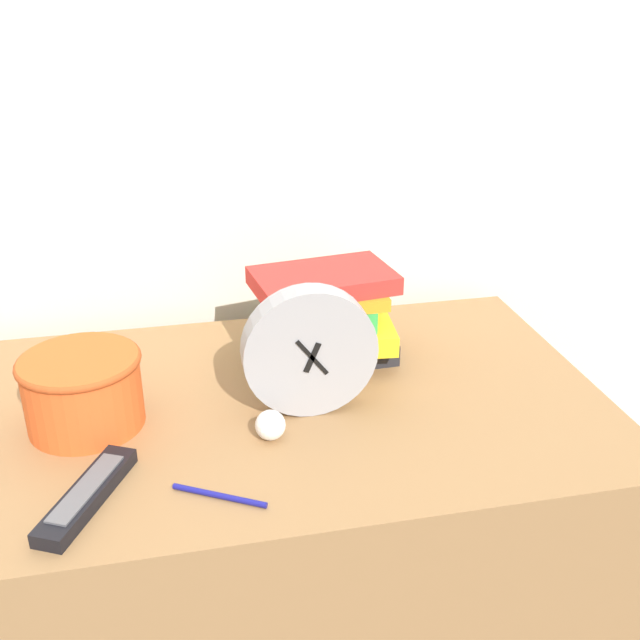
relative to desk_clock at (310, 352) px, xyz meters
name	(u,v)px	position (x,y,z in m)	size (l,w,h in m)	color
wall_back	(205,45)	(-0.10, 0.43, 0.40)	(6.00, 0.04, 2.40)	silver
desk	(252,574)	(-0.10, 0.04, -0.45)	(1.14, 0.63, 0.70)	olive
desk_clock	(310,352)	(0.00, 0.00, 0.00)	(0.20, 0.04, 0.20)	#99999E
book_stack	(328,314)	(0.07, 0.17, -0.02)	(0.25, 0.20, 0.16)	#232328
basket	(83,388)	(-0.33, 0.03, -0.04)	(0.18, 0.18, 0.11)	#E05623
tv_remote	(87,494)	(-0.32, -0.16, -0.09)	(0.12, 0.19, 0.02)	black
crumpled_paper_ball	(270,425)	(-0.07, -0.06, -0.08)	(0.04, 0.04, 0.04)	white
pen	(219,496)	(-0.16, -0.18, -0.10)	(0.12, 0.07, 0.01)	navy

